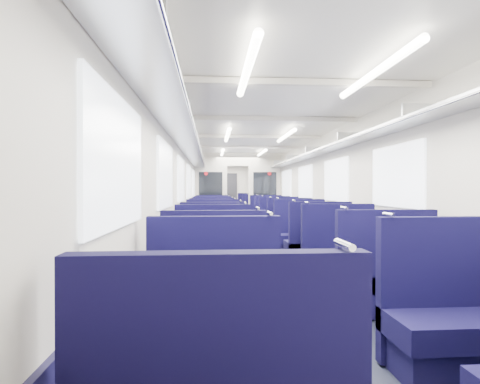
# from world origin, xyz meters

# --- Properties ---
(floor) EXTENTS (2.80, 18.00, 0.01)m
(floor) POSITION_xyz_m (0.00, 0.00, 0.00)
(floor) COLOR black
(floor) RESTS_ON ground
(ceiling) EXTENTS (2.80, 18.00, 0.01)m
(ceiling) POSITION_xyz_m (0.00, 0.00, 2.35)
(ceiling) COLOR silver
(ceiling) RESTS_ON wall_left
(wall_left) EXTENTS (0.02, 18.00, 2.35)m
(wall_left) POSITION_xyz_m (-1.40, 0.00, 1.18)
(wall_left) COLOR beige
(wall_left) RESTS_ON floor
(dado_left) EXTENTS (0.03, 17.90, 0.70)m
(dado_left) POSITION_xyz_m (-1.39, 0.00, 0.35)
(dado_left) COLOR black
(dado_left) RESTS_ON floor
(wall_right) EXTENTS (0.02, 18.00, 2.35)m
(wall_right) POSITION_xyz_m (1.40, 0.00, 1.18)
(wall_right) COLOR beige
(wall_right) RESTS_ON floor
(dado_right) EXTENTS (0.03, 17.90, 0.70)m
(dado_right) POSITION_xyz_m (1.39, 0.00, 0.35)
(dado_right) COLOR black
(dado_right) RESTS_ON floor
(wall_far) EXTENTS (2.80, 0.02, 2.35)m
(wall_far) POSITION_xyz_m (0.00, 9.00, 1.18)
(wall_far) COLOR beige
(wall_far) RESTS_ON floor
(luggage_rack_left) EXTENTS (0.36, 17.40, 0.18)m
(luggage_rack_left) POSITION_xyz_m (-1.21, 0.00, 1.97)
(luggage_rack_left) COLOR #B2B5BA
(luggage_rack_left) RESTS_ON wall_left
(luggage_rack_right) EXTENTS (0.36, 17.40, 0.18)m
(luggage_rack_right) POSITION_xyz_m (1.21, 0.00, 1.97)
(luggage_rack_right) COLOR #B2B5BA
(luggage_rack_right) RESTS_ON wall_right
(windows) EXTENTS (2.78, 15.60, 0.75)m
(windows) POSITION_xyz_m (0.00, -0.46, 1.42)
(windows) COLOR white
(windows) RESTS_ON wall_left
(ceiling_fittings) EXTENTS (2.70, 16.06, 0.11)m
(ceiling_fittings) POSITION_xyz_m (0.00, -0.26, 2.29)
(ceiling_fittings) COLOR beige
(ceiling_fittings) RESTS_ON ceiling
(end_door) EXTENTS (0.75, 0.06, 2.00)m
(end_door) POSITION_xyz_m (0.00, 8.94, 1.00)
(end_door) COLOR black
(end_door) RESTS_ON floor
(bulkhead) EXTENTS (2.80, 0.10, 2.35)m
(bulkhead) POSITION_xyz_m (-0.00, 2.81, 1.23)
(bulkhead) COLOR beige
(bulkhead) RESTS_ON floor
(seat_2) EXTENTS (0.98, 0.54, 1.10)m
(seat_2) POSITION_xyz_m (-0.83, -7.03, 0.34)
(seat_2) COLOR #0D0A33
(seat_2) RESTS_ON floor
(seat_3) EXTENTS (0.98, 0.54, 1.10)m
(seat_3) POSITION_xyz_m (0.83, -7.21, 0.34)
(seat_3) COLOR #0D0A33
(seat_3) RESTS_ON floor
(seat_4) EXTENTS (0.98, 0.54, 1.10)m
(seat_4) POSITION_xyz_m (-0.83, -5.99, 0.34)
(seat_4) COLOR #0D0A33
(seat_4) RESTS_ON floor
(seat_5) EXTENTS (0.98, 0.54, 1.10)m
(seat_5) POSITION_xyz_m (0.83, -6.00, 0.34)
(seat_5) COLOR #0D0A33
(seat_5) RESTS_ON floor
(seat_6) EXTENTS (0.98, 0.54, 1.10)m
(seat_6) POSITION_xyz_m (-0.83, -4.87, 0.34)
(seat_6) COLOR #0D0A33
(seat_6) RESTS_ON floor
(seat_7) EXTENTS (0.98, 0.54, 1.10)m
(seat_7) POSITION_xyz_m (0.83, -4.82, 0.34)
(seat_7) COLOR #0D0A33
(seat_7) RESTS_ON floor
(seat_8) EXTENTS (0.98, 0.54, 1.10)m
(seat_8) POSITION_xyz_m (-0.83, -3.78, 0.34)
(seat_8) COLOR #0D0A33
(seat_8) RESTS_ON floor
(seat_9) EXTENTS (0.98, 0.54, 1.10)m
(seat_9) POSITION_xyz_m (0.83, -3.71, 0.34)
(seat_9) COLOR #0D0A33
(seat_9) RESTS_ON floor
(seat_10) EXTENTS (0.98, 0.54, 1.10)m
(seat_10) POSITION_xyz_m (-0.83, -2.56, 0.34)
(seat_10) COLOR #0D0A33
(seat_10) RESTS_ON floor
(seat_11) EXTENTS (0.98, 0.54, 1.10)m
(seat_11) POSITION_xyz_m (0.83, -2.54, 0.34)
(seat_11) COLOR #0D0A33
(seat_11) RESTS_ON floor
(seat_12) EXTENTS (0.98, 0.54, 1.10)m
(seat_12) POSITION_xyz_m (-0.83, -1.37, 0.34)
(seat_12) COLOR #0D0A33
(seat_12) RESTS_ON floor
(seat_13) EXTENTS (0.98, 0.54, 1.10)m
(seat_13) POSITION_xyz_m (0.83, -1.34, 0.34)
(seat_13) COLOR #0D0A33
(seat_13) RESTS_ON floor
(seat_14) EXTENTS (0.98, 0.54, 1.10)m
(seat_14) POSITION_xyz_m (-0.83, -0.11, 0.34)
(seat_14) COLOR #0D0A33
(seat_14) RESTS_ON floor
(seat_15) EXTENTS (0.98, 0.54, 1.10)m
(seat_15) POSITION_xyz_m (0.83, -0.28, 0.34)
(seat_15) COLOR #0D0A33
(seat_15) RESTS_ON floor
(seat_16) EXTENTS (0.98, 0.54, 1.10)m
(seat_16) POSITION_xyz_m (-0.83, 0.99, 0.34)
(seat_16) COLOR #0D0A33
(seat_16) RESTS_ON floor
(seat_17) EXTENTS (0.98, 0.54, 1.10)m
(seat_17) POSITION_xyz_m (0.83, 0.99, 0.34)
(seat_17) COLOR #0D0A33
(seat_17) RESTS_ON floor
(seat_18) EXTENTS (0.98, 0.54, 1.10)m
(seat_18) POSITION_xyz_m (-0.83, 2.13, 0.34)
(seat_18) COLOR #0D0A33
(seat_18) RESTS_ON floor
(seat_19) EXTENTS (0.98, 0.54, 1.10)m
(seat_19) POSITION_xyz_m (0.83, 2.11, 0.34)
(seat_19) COLOR #0D0A33
(seat_19) RESTS_ON floor
(seat_20) EXTENTS (0.98, 0.54, 1.10)m
(seat_20) POSITION_xyz_m (-0.83, 4.02, 0.34)
(seat_20) COLOR #0D0A33
(seat_20) RESTS_ON floor
(seat_21) EXTENTS (0.98, 0.54, 1.10)m
(seat_21) POSITION_xyz_m (0.83, 4.09, 0.34)
(seat_21) COLOR #0D0A33
(seat_21) RESTS_ON floor
(seat_22) EXTENTS (0.98, 0.54, 1.10)m
(seat_22) POSITION_xyz_m (-0.83, 5.36, 0.34)
(seat_22) COLOR #0D0A33
(seat_22) RESTS_ON floor
(seat_23) EXTENTS (0.98, 0.54, 1.10)m
(seat_23) POSITION_xyz_m (0.83, 5.17, 0.34)
(seat_23) COLOR #0D0A33
(seat_23) RESTS_ON floor
(seat_24) EXTENTS (0.98, 0.54, 1.10)m
(seat_24) POSITION_xyz_m (-0.83, 6.53, 0.34)
(seat_24) COLOR #0D0A33
(seat_24) RESTS_ON floor
(seat_25) EXTENTS (0.98, 0.54, 1.10)m
(seat_25) POSITION_xyz_m (0.83, 6.35, 0.34)
(seat_25) COLOR #0D0A33
(seat_25) RESTS_ON floor
(seat_26) EXTENTS (0.98, 0.54, 1.10)m
(seat_26) POSITION_xyz_m (-0.83, 7.58, 0.34)
(seat_26) COLOR #0D0A33
(seat_26) RESTS_ON floor
(seat_27) EXTENTS (0.98, 0.54, 1.10)m
(seat_27) POSITION_xyz_m (0.83, 7.65, 0.34)
(seat_27) COLOR #0D0A33
(seat_27) RESTS_ON floor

